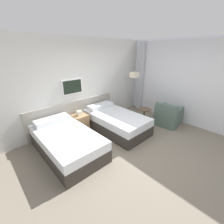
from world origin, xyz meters
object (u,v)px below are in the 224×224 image
(bed_near_door, at_px, (67,142))
(floor_lamp, at_px, (134,80))
(bed_near_window, at_px, (116,122))
(armchair, at_px, (168,117))
(side_table, at_px, (144,113))
(nightstand, at_px, (80,122))

(bed_near_door, distance_m, floor_lamp, 3.21)
(bed_near_door, bearing_deg, bed_near_window, 0.00)
(armchair, bearing_deg, floor_lamp, 2.06)
(bed_near_door, height_order, side_table, bed_near_door)
(bed_near_door, relative_size, armchair, 2.28)
(bed_near_window, relative_size, side_table, 3.79)
(bed_near_door, height_order, armchair, armchair)
(side_table, distance_m, armchair, 0.80)
(floor_lamp, xyz_separation_m, armchair, (0.20, -1.37, -1.08))
(floor_lamp, bearing_deg, nightstand, 172.65)
(bed_near_window, height_order, side_table, bed_near_window)
(bed_near_window, distance_m, armchair, 1.81)
(bed_near_door, xyz_separation_m, armchair, (3.20, -0.93, -0.00))
(bed_near_door, relative_size, nightstand, 3.05)
(nightstand, xyz_separation_m, floor_lamp, (2.17, -0.28, 1.08))
(floor_lamp, xyz_separation_m, side_table, (-0.31, -0.77, -0.98))
(nightstand, height_order, floor_lamp, floor_lamp)
(floor_lamp, distance_m, armchair, 1.76)
(armchair, bearing_deg, bed_near_window, 52.68)
(bed_near_door, relative_size, floor_lamp, 1.23)
(floor_lamp, relative_size, side_table, 3.08)
(bed_near_window, distance_m, floor_lamp, 1.78)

